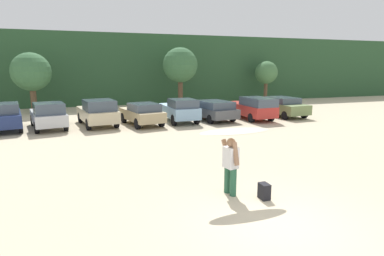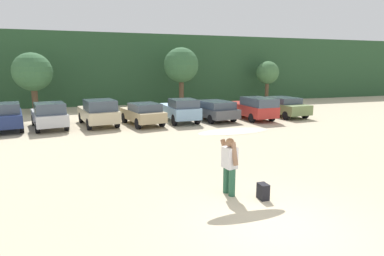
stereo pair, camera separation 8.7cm
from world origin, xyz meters
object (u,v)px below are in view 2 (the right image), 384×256
at_px(parked_car_champagne, 99,112).
at_px(parked_car_sky_blue, 180,110).
at_px(parked_car_silver, 49,115).
at_px(parked_car_olive_green, 284,106).
at_px(parked_car_navy, 3,116).
at_px(parked_car_red, 252,108).
at_px(parked_car_dark_gray, 212,110).
at_px(parked_car_tan, 143,113).
at_px(person_adult, 230,163).
at_px(backpack_dropped, 263,191).
at_px(surfboard_cream, 234,131).

xyz_separation_m(parked_car_champagne, parked_car_sky_blue, (5.27, -0.36, -0.02)).
xyz_separation_m(parked_car_silver, parked_car_olive_green, (16.18, -0.29, -0.05)).
relative_size(parked_car_navy, parked_car_sky_blue, 1.04).
bearing_deg(parked_car_red, parked_car_sky_blue, 83.63).
bearing_deg(parked_car_dark_gray, parked_car_tan, 85.74).
bearing_deg(parked_car_sky_blue, person_adult, 168.28).
xyz_separation_m(parked_car_champagne, backpack_dropped, (3.92, -13.34, -0.63)).
distance_m(parked_car_sky_blue, parked_car_red, 5.23).
distance_m(parked_car_champagne, parked_car_olive_green, 13.33).
bearing_deg(parked_car_silver, parked_car_tan, -106.75).
xyz_separation_m(parked_car_navy, backpack_dropped, (9.23, -13.38, -0.63)).
xyz_separation_m(parked_car_navy, parked_car_red, (15.79, -0.79, -0.02)).
distance_m(parked_car_dark_gray, person_adult, 13.30).
bearing_deg(parked_car_silver, parked_car_sky_blue, -103.41).
xyz_separation_m(parked_car_dark_gray, parked_car_red, (2.86, -0.56, 0.10)).
relative_size(parked_car_champagne, parked_car_sky_blue, 1.12).
height_order(parked_car_dark_gray, surfboard_cream, surfboard_cream).
distance_m(parked_car_navy, parked_car_champagne, 5.31).
bearing_deg(backpack_dropped, parked_car_silver, 117.10).
bearing_deg(parked_car_navy, parked_car_champagne, -101.50).
height_order(parked_car_navy, surfboard_cream, surfboard_cream).
height_order(parked_car_champagne, parked_car_red, parked_car_champagne).
relative_size(parked_car_navy, parked_car_olive_green, 1.04).
height_order(parked_car_navy, backpack_dropped, parked_car_navy).
height_order(person_adult, backpack_dropped, person_adult).
distance_m(parked_car_sky_blue, parked_car_olive_green, 8.06).
relative_size(parked_car_silver, parked_car_olive_green, 1.10).
height_order(parked_car_champagne, surfboard_cream, surfboard_cream).
distance_m(parked_car_silver, person_adult, 13.98).
bearing_deg(parked_car_silver, parked_car_champagne, -99.56).
xyz_separation_m(parked_car_tan, parked_car_dark_gray, (4.93, 0.41, -0.02)).
bearing_deg(parked_car_tan, parked_car_silver, 73.39).
distance_m(parked_car_silver, parked_car_tan, 5.58).
bearing_deg(parked_car_olive_green, parked_car_red, 92.57).
height_order(parked_car_silver, parked_car_dark_gray, parked_car_silver).
bearing_deg(person_adult, surfboard_cream, 162.53).
distance_m(parked_car_silver, surfboard_cream, 14.08).
height_order(parked_car_navy, parked_car_tan, parked_car_navy).
xyz_separation_m(parked_car_dark_gray, parked_car_olive_green, (5.70, -0.20, 0.04)).
xyz_separation_m(parked_car_navy, parked_car_silver, (2.46, -0.14, -0.03)).
bearing_deg(parked_car_sky_blue, parked_car_tan, 93.39).
height_order(parked_car_champagne, parked_car_olive_green, parked_car_champagne).
distance_m(parked_car_red, parked_car_olive_green, 2.87).
bearing_deg(surfboard_cream, parked_car_dark_gray, -109.80).
distance_m(parked_car_dark_gray, parked_car_red, 2.91).
relative_size(parked_car_silver, parked_car_sky_blue, 1.10).
bearing_deg(backpack_dropped, surfboard_cream, 136.61).
relative_size(parked_car_champagne, parked_car_tan, 1.08).
distance_m(parked_car_navy, parked_car_red, 15.81).
height_order(parked_car_tan, person_adult, person_adult).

